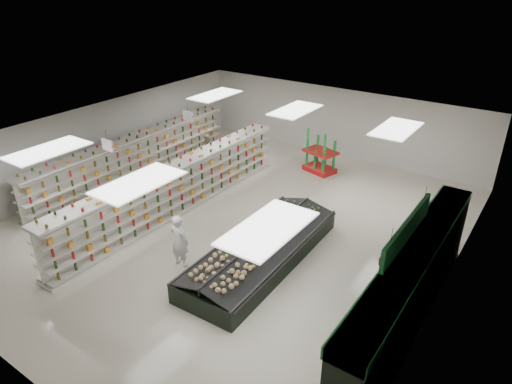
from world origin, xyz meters
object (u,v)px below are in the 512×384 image
Objects in this scene: gondola_left at (136,159)px; produce_island at (262,249)px; gondola_center at (177,191)px; shopper_background at (208,150)px; soda_endcap at (321,153)px; shopper_main at (179,241)px.

gondola_left reaches higher than produce_island.
gondola_left is 3.80m from gondola_center.
gondola_center is at bearing -124.37° from shopper_background.
gondola_center is at bearing 169.20° from produce_island.
produce_island is at bearing -15.74° from gondola_left.
gondola_center reaches higher than shopper_background.
gondola_left reaches higher than shopper_background.
soda_endcap reaches higher than produce_island.
shopper_background is at bearing 56.47° from gondola_left.
shopper_main is (-1.90, -1.57, 0.44)m from produce_island.
gondola_center reaches higher than produce_island.
produce_island is 4.06× the size of shopper_background.
shopper_main is at bearing -91.24° from soda_endcap.
soda_endcap is (6.14, 4.99, 0.01)m from gondola_left.
produce_island is at bearing -10.33° from gondola_center.
gondola_center is 6.37× the size of shopper_main.
produce_island is (4.27, -0.82, -0.45)m from gondola_center.
shopper_background is (-4.42, -2.32, -0.09)m from soda_endcap.
shopper_main is at bearing -44.66° from gondola_center.
shopper_main is (5.95, -3.68, 0.02)m from gondola_left.
gondola_left is at bearing 164.98° from produce_island.
produce_island is (7.85, -2.11, -0.42)m from gondola_left.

